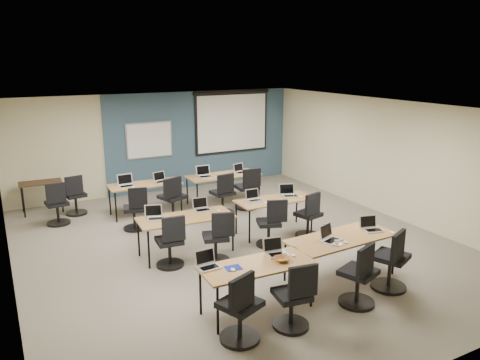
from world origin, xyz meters
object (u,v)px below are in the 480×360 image
laptop_7 (289,193)px  task_chair_9 (173,202)px  task_chair_5 (218,241)px  task_chair_7 (309,219)px  spare_chair_a (75,198)px  training_table_front_left (257,268)px  task_chair_2 (359,280)px  laptop_9 (160,179)px  laptop_2 (329,237)px  task_chair_6 (271,227)px  training_table_mid_left (186,219)px  training_table_back_right (223,177)px  laptop_1 (276,250)px  training_table_front_right (341,239)px  utility_table (41,186)px  task_chair_4 (171,246)px  laptop_10 (205,174)px  laptop_0 (207,263)px  projector_screen (232,119)px  training_table_mid_right (275,201)px  task_chair_10 (223,197)px  task_chair_8 (135,212)px  laptop_11 (240,170)px  task_chair_11 (248,192)px  task_chair_0 (240,313)px  whiteboard (149,140)px  laptop_8 (126,183)px  laptop_5 (202,207)px  spare_chair_b (57,207)px  laptop_6 (254,198)px  training_table_back_left (145,186)px  laptop_3 (371,227)px  laptop_4 (155,215)px  task_chair_3 (391,265)px

laptop_7 → task_chair_9: bearing=160.8°
task_chair_5 → task_chair_7: 2.20m
spare_chair_a → training_table_front_left: bearing=-84.2°
task_chair_2 → laptop_9: (-1.12, 5.68, 0.37)m
laptop_2 → task_chair_6: (-0.03, 1.73, -0.39)m
training_table_mid_left → training_table_back_right: size_ratio=0.96×
laptop_1 → task_chair_2: (0.97, -0.80, -0.37)m
training_table_front_right → utility_table: size_ratio=1.98×
task_chair_4 → laptop_10: laptop_10 is taller
training_table_front_left → laptop_0: bearing=160.5°
projector_screen → training_table_mid_right: projector_screen is taller
training_table_mid_left → task_chair_2: (1.53, -3.02, -0.26)m
laptop_2 → task_chair_10: bearing=70.4°
laptop_0 → task_chair_7: bearing=25.6°
projector_screen → training_table_mid_right: 4.49m
task_chair_8 → laptop_1: bearing=-60.4°
training_table_mid_left → laptop_11: 3.60m
task_chair_2 → task_chair_11: size_ratio=0.98×
task_chair_8 → laptop_11: (3.02, 0.87, 0.39)m
training_table_front_right → task_chair_0: size_ratio=1.86×
training_table_back_right → whiteboard: bearing=127.1°
training_table_front_right → laptop_0: 2.44m
laptop_2 → task_chair_8: laptop_2 is taller
task_chair_6 → laptop_8: (-2.00, 3.11, 0.40)m
task_chair_9 → laptop_9: bearing=72.5°
task_chair_5 → task_chair_8: (-0.84, 2.34, -0.01)m
laptop_1 → task_chair_2: task_chair_2 is taller
training_table_back_right → laptop_8: laptop_8 is taller
laptop_5 → laptop_8: laptop_8 is taller
training_table_back_right → spare_chair_b: bearing=177.0°
laptop_8 → task_chair_0: bearing=-91.9°
laptop_2 → task_chair_6: size_ratio=0.34×
laptop_2 → spare_chair_b: (-3.55, 4.99, -0.39)m
laptop_6 → laptop_10: size_ratio=0.84×
training_table_back_left → laptop_3: laptop_3 is taller
laptop_6 → laptop_9: 2.66m
training_table_front_left → laptop_4: 2.69m
task_chair_3 → task_chair_9: size_ratio=0.99×
laptop_6 → laptop_11: size_ratio=1.00×
laptop_1 → task_chair_10: bearing=84.4°
laptop_1 → spare_chair_b: (-2.49, 5.04, -0.38)m
laptop_10 → utility_table: bearing=166.2°
task_chair_3 → laptop_9: (-1.91, 5.54, 0.36)m
training_table_back_right → laptop_5: laptop_5 is taller
training_table_back_right → laptop_8: size_ratio=5.17×
utility_table → spare_chair_b: (0.20, -1.10, -0.25)m
task_chair_6 → laptop_7: (0.87, 0.68, 0.39)m
laptop_2 → task_chair_2: task_chair_2 is taller
task_chair_7 → spare_chair_a: (-3.98, 3.77, -0.01)m
task_chair_4 → task_chair_7: bearing=5.3°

